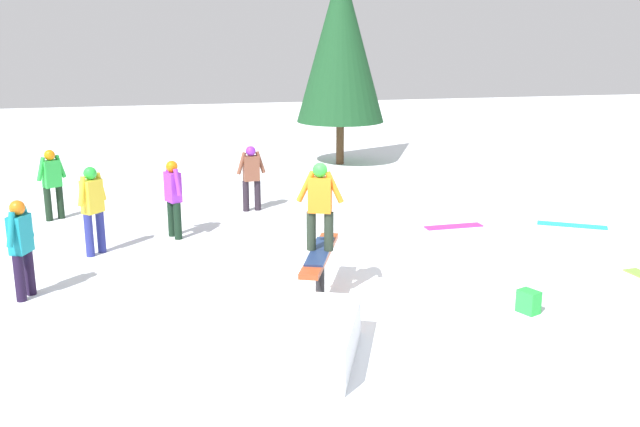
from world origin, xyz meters
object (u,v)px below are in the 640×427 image
object	(u,v)px
rail_feature	(320,260)
loose_snowboard_magenta	(454,226)
bystander_purple	(173,195)
loose_snowboard_cyan	(572,225)
pine_tree_far	(341,43)
backpack_on_snow	(529,302)
main_rider_on_rail	(320,209)
bystander_green	(52,181)
bystander_teal	(21,244)
bystander_yellow	(93,206)
bystander_brown	(251,175)

from	to	relation	value
rail_feature	loose_snowboard_magenta	xyz separation A→B (m)	(3.42, -3.67, -0.63)
bystander_purple	loose_snowboard_cyan	world-z (taller)	bystander_purple
loose_snowboard_magenta	pine_tree_far	distance (m)	8.36
bystander_purple	backpack_on_snow	bearing A→B (deg)	20.06
main_rider_on_rail	pine_tree_far	distance (m)	11.59
rail_feature	bystander_purple	world-z (taller)	bystander_purple
bystander_green	backpack_on_snow	distance (m)	10.31
bystander_teal	backpack_on_snow	size ratio (longest dim) A/B	4.56
pine_tree_far	bystander_purple	bearing A→B (deg)	143.36
bystander_green	backpack_on_snow	xyz separation A→B (m)	(-7.12, -7.43, -0.69)
backpack_on_snow	bystander_green	bearing A→B (deg)	23.48
backpack_on_snow	loose_snowboard_magenta	bearing A→B (deg)	-32.72
backpack_on_snow	main_rider_on_rail	bearing A→B (deg)	44.85
main_rider_on_rail	bystander_green	world-z (taller)	main_rider_on_rail
main_rider_on_rail	bystander_yellow	world-z (taller)	main_rider_on_rail
bystander_brown	bystander_yellow	bearing A→B (deg)	-147.57
bystander_brown	loose_snowboard_magenta	size ratio (longest dim) A/B	1.20
bystander_yellow	loose_snowboard_cyan	bearing A→B (deg)	-49.80
bystander_green	loose_snowboard_magenta	size ratio (longest dim) A/B	1.24
bystander_green	bystander_teal	size ratio (longest dim) A/B	0.99
main_rider_on_rail	bystander_purple	distance (m)	4.48
bystander_green	bystander_teal	world-z (taller)	bystander_teal
bystander_teal	bystander_yellow	xyz separation A→B (m)	(2.05, -0.90, 0.05)
bystander_green	bystander_purple	size ratio (longest dim) A/B	0.99
rail_feature	pine_tree_far	bearing A→B (deg)	5.93
pine_tree_far	backpack_on_snow	bearing A→B (deg)	178.66
bystander_brown	pine_tree_far	size ratio (longest dim) A/B	0.25
loose_snowboard_cyan	bystander_yellow	bearing A→B (deg)	29.85
bystander_purple	pine_tree_far	xyz separation A→B (m)	(7.00, -5.20, 2.77)
bystander_brown	bystander_yellow	world-z (taller)	bystander_yellow
pine_tree_far	bystander_teal	bearing A→B (deg)	142.43
loose_snowboard_cyan	backpack_on_snow	world-z (taller)	backpack_on_snow
loose_snowboard_cyan	backpack_on_snow	xyz separation A→B (m)	(-4.12, 3.29, 0.16)
rail_feature	bystander_green	xyz separation A→B (m)	(5.94, 4.57, 0.22)
main_rider_on_rail	loose_snowboard_magenta	bearing A→B (deg)	-26.39
backpack_on_snow	bystander_teal	bearing A→B (deg)	49.76
loose_snowboard_magenta	pine_tree_far	size ratio (longest dim) A/B	0.21
bystander_green	backpack_on_snow	bearing A→B (deg)	101.43
bystander_purple	bystander_teal	bearing A→B (deg)	-63.56
loose_snowboard_magenta	backpack_on_snow	size ratio (longest dim) A/B	3.66
rail_feature	loose_snowboard_cyan	bearing A→B (deg)	-42.46
pine_tree_far	rail_feature	bearing A→B (deg)	163.95
bystander_brown	bystander_yellow	size ratio (longest dim) A/B	0.91
bystander_brown	bystander_yellow	distance (m)	4.16
bystander_teal	loose_snowboard_magenta	world-z (taller)	bystander_teal
bystander_green	pine_tree_far	xyz separation A→B (m)	(5.00, -7.71, 2.77)
rail_feature	main_rider_on_rail	bearing A→B (deg)	0.00
backpack_on_snow	pine_tree_far	world-z (taller)	pine_tree_far
bystander_green	loose_snowboard_cyan	bearing A→B (deg)	129.58
bystander_brown	pine_tree_far	xyz separation A→B (m)	(5.18, -3.42, 2.80)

